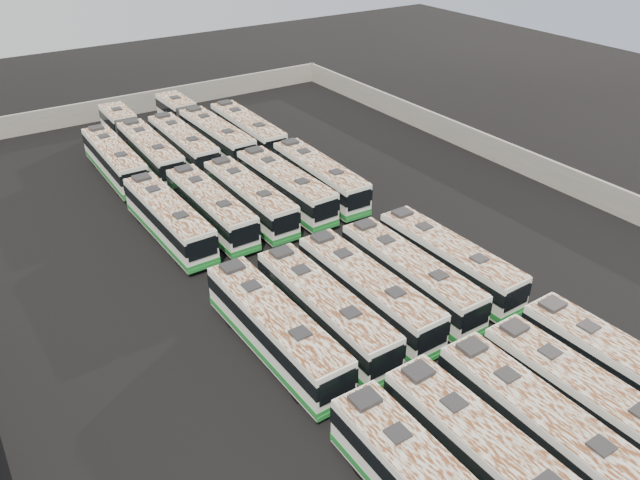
{
  "coord_description": "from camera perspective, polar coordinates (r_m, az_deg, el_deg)",
  "views": [
    {
      "loc": [
        -20.04,
        -29.73,
        22.67
      ],
      "look_at": [
        -0.33,
        0.15,
        1.6
      ],
      "focal_mm": 35.0,
      "sensor_mm": 36.0,
      "label": 1
    }
  ],
  "objects": [
    {
      "name": "bus_midback_far_right",
      "position": [
        50.41,
        -0.06,
        5.79
      ],
      "size": [
        2.64,
        11.26,
        3.16
      ],
      "rotation": [
        0.0,
        0.0,
        -0.02
      ],
      "color": "white",
      "rests_on": "ground"
    },
    {
      "name": "bus_front_center",
      "position": [
        30.19,
        19.9,
        -16.09
      ],
      "size": [
        2.41,
        11.26,
        3.17
      ],
      "rotation": [
        0.0,
        0.0,
        -0.0
      ],
      "color": "white",
      "rests_on": "ground"
    },
    {
      "name": "bus_back_far_right",
      "position": [
        60.31,
        -6.65,
        9.87
      ],
      "size": [
        2.6,
        11.43,
        3.21
      ],
      "rotation": [
        0.0,
        0.0,
        -0.02
      ],
      "color": "white",
      "rests_on": "ground"
    },
    {
      "name": "bus_front_right",
      "position": [
        32.27,
        23.24,
        -13.44
      ],
      "size": [
        2.57,
        10.97,
        3.07
      ],
      "rotation": [
        0.0,
        0.0,
        0.02
      ],
      "color": "white",
      "rests_on": "ground"
    },
    {
      "name": "bus_back_center",
      "position": [
        58.11,
        -12.39,
        8.5
      ],
      "size": [
        2.4,
        11.13,
        3.13
      ],
      "rotation": [
        0.0,
        0.0,
        -0.0
      ],
      "color": "white",
      "rests_on": "ground"
    },
    {
      "name": "bus_midback_left",
      "position": [
        46.39,
        -9.96,
        2.95
      ],
      "size": [
        2.39,
        11.0,
        3.09
      ],
      "rotation": [
        0.0,
        0.0,
        0.01
      ],
      "color": "white",
      "rests_on": "ground"
    },
    {
      "name": "bus_midback_center",
      "position": [
        47.4,
        -6.47,
        3.86
      ],
      "size": [
        2.38,
        10.98,
        3.09
      ],
      "rotation": [
        0.0,
        0.0,
        0.01
      ],
      "color": "white",
      "rests_on": "ground"
    },
    {
      "name": "bus_midback_far_left",
      "position": [
        45.39,
        -13.68,
        1.91
      ],
      "size": [
        2.62,
        11.24,
        3.15
      ],
      "rotation": [
        0.0,
        0.0,
        0.02
      ],
      "color": "white",
      "rests_on": "ground"
    },
    {
      "name": "bus_midfront_right",
      "position": [
        38.35,
        8.19,
        -3.22
      ],
      "size": [
        2.35,
        11.04,
        3.11
      ],
      "rotation": [
        0.0,
        0.0,
        -0.0
      ],
      "color": "white",
      "rests_on": "ground"
    },
    {
      "name": "ground",
      "position": [
        42.42,
        0.49,
        -1.82
      ],
      "size": [
        140.0,
        140.0,
        0.0
      ],
      "primitive_type": "plane",
      "color": "black",
      "rests_on": "ground"
    },
    {
      "name": "perimeter_wall",
      "position": [
        41.84,
        0.49,
        -0.55
      ],
      "size": [
        45.2,
        73.2,
        2.2
      ],
      "color": "slate",
      "rests_on": "ground"
    },
    {
      "name": "bus_back_right",
      "position": [
        61.79,
        -10.68,
        10.03
      ],
      "size": [
        2.7,
        17.53,
        3.17
      ],
      "rotation": [
        0.0,
        0.0,
        0.02
      ],
      "color": "white",
      "rests_on": "ground"
    },
    {
      "name": "bus_midfront_center",
      "position": [
        36.64,
        4.33,
        -4.7
      ],
      "size": [
        2.5,
        11.22,
        3.15
      ],
      "rotation": [
        0.0,
        0.0,
        0.01
      ],
      "color": "white",
      "rests_on": "ground"
    },
    {
      "name": "bus_midfront_far_right",
      "position": [
        40.29,
        11.65,
        -1.79
      ],
      "size": [
        2.56,
        10.99,
        3.08
      ],
      "rotation": [
        0.0,
        0.0,
        0.02
      ],
      "color": "white",
      "rests_on": "ground"
    },
    {
      "name": "bus_midback_right",
      "position": [
        48.89,
        -3.22,
        4.93
      ],
      "size": [
        2.64,
        11.33,
        3.18
      ],
      "rotation": [
        0.0,
        0.0,
        0.02
      ],
      "color": "white",
      "rests_on": "ground"
    },
    {
      "name": "bus_front_left",
      "position": [
        28.27,
        15.62,
        -19.08
      ],
      "size": [
        2.67,
        11.49,
        3.22
      ],
      "rotation": [
        0.0,
        0.0,
        0.02
      ],
      "color": "white",
      "rests_on": "ground"
    },
    {
      "name": "bus_midfront_far_left",
      "position": [
        33.75,
        -4.09,
        -8.14
      ],
      "size": [
        2.62,
        11.46,
        3.22
      ],
      "rotation": [
        0.0,
        0.0,
        0.02
      ],
      "color": "white",
      "rests_on": "ground"
    },
    {
      "name": "bus_back_far_left",
      "position": [
        56.39,
        -18.27,
        6.97
      ],
      "size": [
        2.5,
        11.2,
        3.15
      ],
      "rotation": [
        0.0,
        0.0,
        -0.01
      ],
      "color": "white",
      "rests_on": "ground"
    },
    {
      "name": "bus_front_far_right",
      "position": [
        34.53,
        26.19,
        -10.93
      ],
      "size": [
        2.63,
        11.15,
        3.12
      ],
      "rotation": [
        0.0,
        0.0,
        0.03
      ],
      "color": "white",
      "rests_on": "ground"
    },
    {
      "name": "bus_back_left",
      "position": [
        59.77,
        -16.19,
        8.62
      ],
      "size": [
        2.63,
        17.29,
        3.13
      ],
      "rotation": [
        0.0,
        0.0,
        -0.02
      ],
      "color": "white",
      "rests_on": "ground"
    },
    {
      "name": "bus_midfront_left",
      "position": [
        35.07,
        0.42,
        -6.42
      ],
      "size": [
        2.39,
        11.19,
        3.15
      ],
      "rotation": [
        0.0,
        0.0,
        0.0
      ],
      "color": "white",
      "rests_on": "ground"
    }
  ]
}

